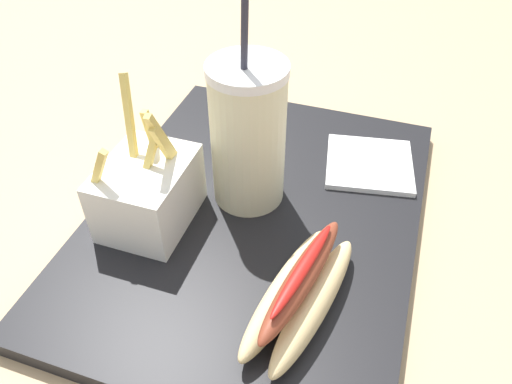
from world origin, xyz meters
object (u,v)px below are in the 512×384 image
at_px(hot_dog_1, 300,292).
at_px(ketchup_cup_1, 242,121).
at_px(napkin_stack, 369,164).
at_px(soda_cup, 248,135).
at_px(fries_basket, 148,192).

xyz_separation_m(hot_dog_1, ketchup_cup_1, (-0.26, -0.15, -0.01)).
xyz_separation_m(hot_dog_1, napkin_stack, (-0.23, 0.03, -0.02)).
relative_size(soda_cup, napkin_stack, 2.29).
height_order(hot_dog_1, napkin_stack, hot_dog_1).
distance_m(hot_dog_1, napkin_stack, 0.24).
distance_m(fries_basket, hot_dog_1, 0.20).
relative_size(fries_basket, hot_dog_1, 0.86).
height_order(fries_basket, napkin_stack, fries_basket).
xyz_separation_m(fries_basket, napkin_stack, (-0.17, 0.22, -0.04)).
bearing_deg(napkin_stack, hot_dog_1, -7.17).
bearing_deg(soda_cup, hot_dog_1, 35.75).
bearing_deg(hot_dog_1, fries_basket, -108.75).
xyz_separation_m(soda_cup, hot_dog_1, (0.14, 0.10, -0.06)).
relative_size(hot_dog_1, napkin_stack, 1.68).
bearing_deg(hot_dog_1, soda_cup, -144.25).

